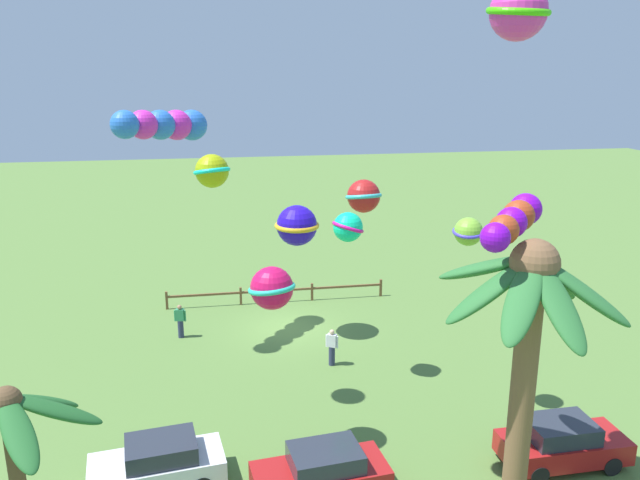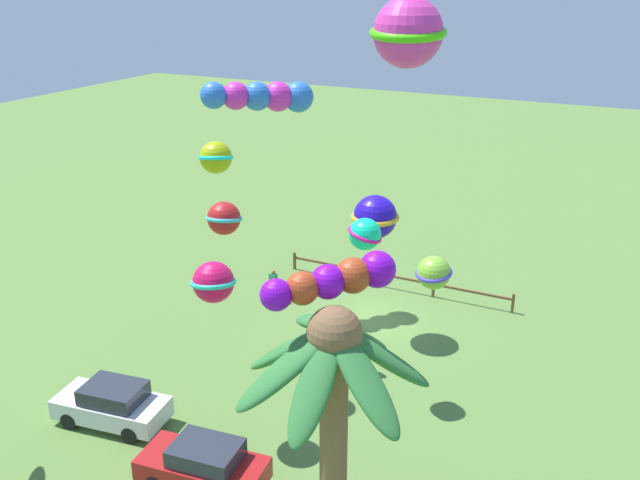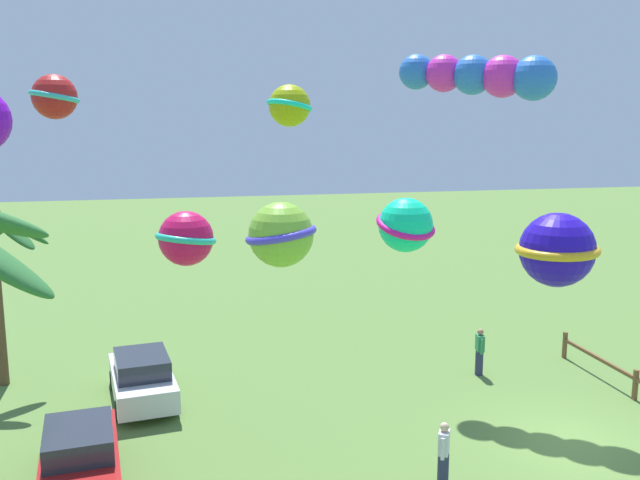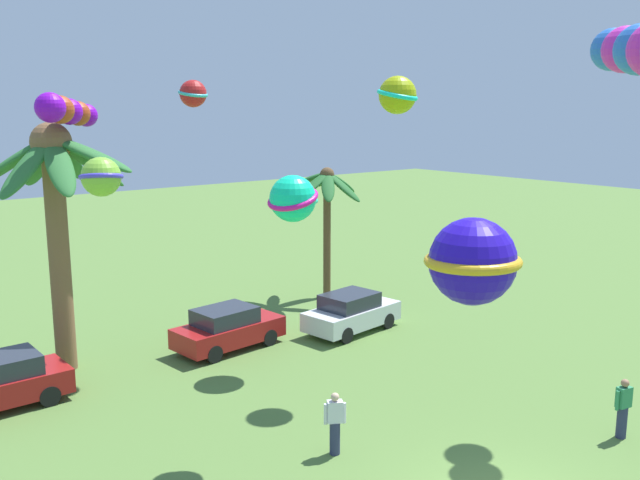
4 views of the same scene
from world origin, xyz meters
name	(u,v)px [view 2 (image 2 of 4)]	position (x,y,z in m)	size (l,w,h in m)	color
ground_plane	(373,320)	(0.00, 0.00, 0.00)	(120.00, 120.00, 0.00)	#567A38
palm_tree_1	(332,389)	(-4.49, 13.91, 5.89)	(4.59, 4.71, 7.96)	brown
rail_fence	(396,278)	(0.20, -3.55, 0.60)	(11.48, 0.12, 0.95)	brown
parked_car_1	(204,465)	(0.57, 12.25, 0.75)	(4.06, 2.11, 1.51)	#A51919
parked_car_2	(112,404)	(5.25, 11.01, 0.75)	(4.09, 2.20, 1.51)	silver
spectator_0	(273,285)	(5.04, 0.15, 0.81)	(0.54, 0.30, 1.59)	#2D3351
spectator_1	(365,353)	(-1.30, 4.09, 0.81)	(0.49, 0.39, 1.59)	#2D3351
kite_ball_0	(434,273)	(-5.10, 8.45, 6.73)	(1.41, 1.42, 0.97)	#80C237
kite_ball_1	(365,234)	(-1.66, 5.27, 6.24)	(1.53, 1.55, 1.13)	#0FE8A5
kite_ball_2	(224,218)	(-0.56, 12.12, 8.83)	(1.12, 1.12, 0.87)	red
kite_ball_3	(375,217)	(-0.31, 0.89, 5.28)	(2.09, 2.09, 1.81)	#230EC0
kite_tube_4	(262,96)	(5.15, 0.46, 9.73)	(3.72, 4.02, 1.54)	blue
kite_ball_5	(216,157)	(3.30, 6.80, 8.75)	(1.64, 1.64, 1.12)	#A3B60F
kite_ball_6	(213,282)	(1.66, 9.66, 5.56)	(2.04, 2.04, 1.33)	#D51152
kite_ball_7	(408,32)	(-4.95, 11.13, 13.49)	(2.02, 2.02, 1.54)	#E435A3
kite_tube_8	(334,280)	(-4.21, 13.25, 8.28)	(2.46, 2.56, 1.04)	#7E0BCF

